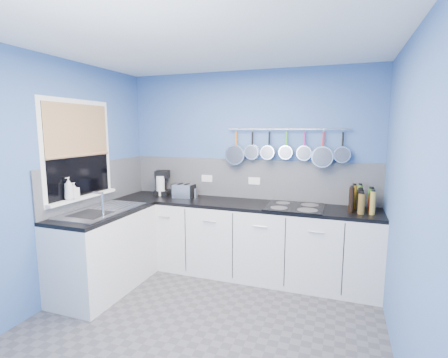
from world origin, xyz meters
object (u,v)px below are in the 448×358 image
Objects in this scene: soap_bottle_a at (69,188)px; paper_towel at (161,186)px; coffee_maker at (162,183)px; canister at (195,193)px; soap_bottle_b at (74,191)px; hob at (295,207)px; toaster at (184,191)px.

soap_bottle_a is 1.26m from paper_towel.
coffee_maker reaches higher than canister.
hob is at bearing 24.83° from soap_bottle_b.
coffee_maker is 0.50m from canister.
canister is at bearing 173.94° from hob.
soap_bottle_a is 1.39m from toaster.
canister is at bearing 52.74° from soap_bottle_b.
soap_bottle_b is 0.53× the size of coffee_maker.
soap_bottle_b reaches higher than canister.
coffee_maker is at bearing 72.73° from soap_bottle_a.
paper_towel is 0.41× the size of hob.
coffee_maker is at bearing 100.31° from paper_towel.
toaster reaches higher than hob.
hob is (1.79, -0.11, -0.12)m from paper_towel.
soap_bottle_a reaches higher than paper_towel.
canister is (0.49, -0.01, -0.10)m from coffee_maker.
toaster is 1.44m from hob.
soap_bottle_a is 0.91× the size of paper_towel.
soap_bottle_a is 1.52m from canister.
toaster is (0.36, -0.07, -0.08)m from coffee_maker.
soap_bottle_a reaches higher than hob.
canister is (0.13, 0.06, -0.03)m from toaster.
paper_towel is 0.06m from coffee_maker.
paper_towel is (0.39, 1.12, -0.10)m from soap_bottle_b.
soap_bottle_a is 2.02× the size of canister.
soap_bottle_b reaches higher than paper_towel.
coffee_maker is (0.38, 1.16, -0.07)m from soap_bottle_b.
hob is (1.44, -0.08, -0.08)m from toaster.
hob is at bearing -3.41° from paper_towel.
soap_bottle_b is 0.64× the size of toaster.
paper_towel is 0.36m from toaster.
canister is 1.32m from hob.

